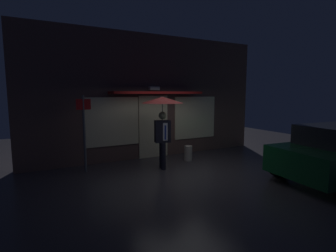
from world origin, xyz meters
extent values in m
plane|color=#38353A|center=(0.00, 0.00, 0.00)|extent=(18.00, 18.00, 0.00)
cube|color=brown|center=(0.00, 2.35, 2.15)|extent=(8.74, 0.30, 4.30)
cube|color=beige|center=(0.00, 2.18, 1.10)|extent=(1.10, 0.04, 2.20)
cube|color=beige|center=(-1.48, 2.18, 1.35)|extent=(1.79, 0.04, 1.60)
cube|color=beige|center=(1.77, 2.18, 1.35)|extent=(1.79, 0.04, 1.60)
cube|color=white|center=(0.00, 2.10, 2.45)|extent=(0.36, 0.16, 0.12)
cube|color=maroon|center=(0.00, 1.85, 2.30)|extent=(3.20, 0.70, 0.08)
cylinder|color=black|center=(-0.40, 0.62, 0.41)|extent=(0.15, 0.15, 0.82)
cylinder|color=black|center=(-0.35, 0.81, 0.41)|extent=(0.15, 0.15, 0.82)
cube|color=black|center=(-0.37, 0.71, 1.15)|extent=(0.50, 0.33, 0.66)
cube|color=silver|center=(-0.35, 0.59, 1.15)|extent=(0.14, 0.05, 0.53)
cube|color=navy|center=(-0.35, 0.58, 1.13)|extent=(0.05, 0.03, 0.42)
sphere|color=#9A9B6F|center=(-0.37, 0.71, 1.62)|extent=(0.23, 0.23, 0.23)
cylinder|color=slate|center=(-0.37, 0.71, 1.68)|extent=(0.02, 0.02, 1.00)
cone|color=#4C0C0C|center=(-0.37, 0.71, 2.08)|extent=(1.25, 1.25, 0.19)
cylinder|color=black|center=(2.12, -1.47, 0.32)|extent=(0.65, 0.27, 0.64)
cylinder|color=#595B60|center=(-2.50, 1.43, 1.11)|extent=(0.07, 0.07, 2.22)
cube|color=red|center=(-2.50, 1.41, 1.97)|extent=(0.40, 0.02, 0.30)
cylinder|color=#B2A899|center=(0.84, 1.18, 0.25)|extent=(0.27, 0.27, 0.50)
camera|label=1|loc=(-3.78, -6.11, 2.26)|focal=27.58mm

